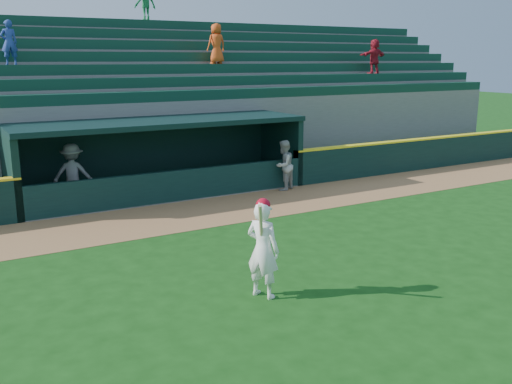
# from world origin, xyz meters

# --- Properties ---
(ground) EXTENTS (120.00, 120.00, 0.00)m
(ground) POSITION_xyz_m (0.00, 0.00, 0.00)
(ground) COLOR #134210
(ground) RESTS_ON ground
(warning_track) EXTENTS (40.00, 3.00, 0.01)m
(warning_track) POSITION_xyz_m (0.00, 4.90, 0.01)
(warning_track) COLOR #96663C
(warning_track) RESTS_ON ground
(field_wall_right) EXTENTS (15.50, 0.30, 1.20)m
(field_wall_right) POSITION_xyz_m (12.25, 6.55, 0.60)
(field_wall_right) COLOR black
(field_wall_right) RESTS_ON ground
(wall_stripe_right) EXTENTS (15.50, 0.32, 0.06)m
(wall_stripe_right) POSITION_xyz_m (12.25, 6.55, 1.23)
(wall_stripe_right) COLOR yellow
(wall_stripe_right) RESTS_ON field_wall_right
(dugout_player_front) EXTENTS (1.03, 0.96, 1.70)m
(dugout_player_front) POSITION_xyz_m (3.77, 6.21, 0.85)
(dugout_player_front) COLOR #ACACA6
(dugout_player_front) RESTS_ON ground
(dugout_player_inside) EXTENTS (1.37, 1.08, 1.86)m
(dugout_player_inside) POSITION_xyz_m (-2.83, 7.90, 0.93)
(dugout_player_inside) COLOR #979893
(dugout_player_inside) RESTS_ON ground
(dugout) EXTENTS (9.40, 2.80, 2.46)m
(dugout) POSITION_xyz_m (0.00, 8.00, 1.36)
(dugout) COLOR slate
(dugout) RESTS_ON ground
(stands) EXTENTS (34.50, 6.25, 7.51)m
(stands) POSITION_xyz_m (-0.00, 12.57, 2.39)
(stands) COLOR slate
(stands) RESTS_ON ground
(batter_at_plate) EXTENTS (0.70, 0.84, 1.92)m
(batter_at_plate) POSITION_xyz_m (-1.44, -1.12, 0.95)
(batter_at_plate) COLOR white
(batter_at_plate) RESTS_ON ground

